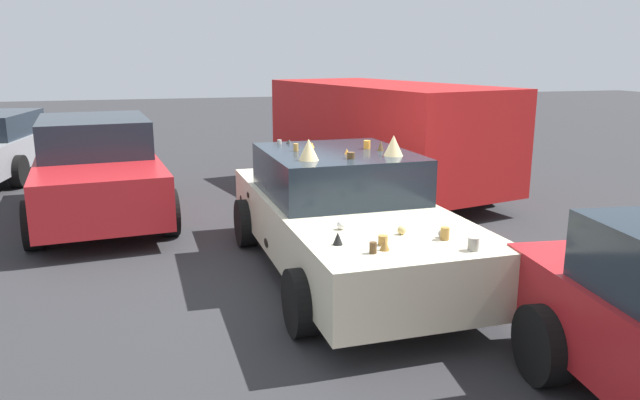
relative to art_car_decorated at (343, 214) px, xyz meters
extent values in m
plane|color=#2D2D30|center=(-0.07, 0.00, -0.69)|extent=(60.00, 60.00, 0.00)
cube|color=beige|center=(-0.07, 0.00, -0.12)|extent=(4.53, 1.88, 0.61)
cube|color=#1E2833|center=(0.25, 0.01, 0.44)|extent=(1.91, 1.68, 0.51)
cylinder|color=black|center=(-1.44, -0.94, -0.38)|extent=(0.63, 0.24, 0.63)
cylinder|color=black|center=(-1.49, 0.87, -0.38)|extent=(0.63, 0.24, 0.63)
cylinder|color=black|center=(1.34, -0.88, -0.38)|extent=(0.63, 0.24, 0.63)
cylinder|color=black|center=(1.30, 0.94, -0.38)|extent=(0.63, 0.24, 0.63)
ellipsoid|color=black|center=(1.75, -0.85, 0.01)|extent=(0.20, 0.02, 0.13)
ellipsoid|color=black|center=(0.08, 0.89, -0.30)|extent=(0.20, 0.02, 0.10)
ellipsoid|color=black|center=(-0.57, -0.91, -0.02)|extent=(0.11, 0.02, 0.13)
ellipsoid|color=black|center=(1.62, -0.85, -0.27)|extent=(0.17, 0.02, 0.12)
ellipsoid|color=black|center=(1.74, 0.94, -0.16)|extent=(0.11, 0.02, 0.10)
ellipsoid|color=black|center=(1.17, 0.92, 0.03)|extent=(0.14, 0.02, 0.08)
ellipsoid|color=black|center=(1.23, -0.86, -0.05)|extent=(0.14, 0.02, 0.14)
ellipsoid|color=black|center=(0.99, -0.87, -0.15)|extent=(0.19, 0.02, 0.15)
cylinder|color=gray|center=(-2.10, -0.48, 0.24)|extent=(0.12, 0.12, 0.11)
sphere|color=#A87A38|center=(-1.92, -0.59, 0.21)|extent=(0.05, 0.05, 0.05)
cylinder|color=#A87A38|center=(-1.75, 0.20, 0.23)|extent=(0.10, 0.10, 0.08)
cone|color=#A87A38|center=(-1.90, 0.24, 0.24)|extent=(0.11, 0.11, 0.11)
cylinder|color=#A87A38|center=(-1.76, -0.39, 0.24)|extent=(0.10, 0.10, 0.11)
sphere|color=silver|center=(-1.20, 0.41, 0.23)|extent=(0.09, 0.09, 0.09)
cylinder|color=#51381E|center=(-1.95, 0.36, 0.24)|extent=(0.08, 0.08, 0.10)
sphere|color=gray|center=(-1.69, -0.39, 0.22)|extent=(0.07, 0.07, 0.07)
cone|color=black|center=(-1.64, 0.58, 0.24)|extent=(0.12, 0.12, 0.11)
sphere|color=tan|center=(-1.50, -0.08, 0.23)|extent=(0.08, 0.08, 0.08)
cylinder|color=gray|center=(0.97, 0.54, 0.73)|extent=(0.07, 0.07, 0.05)
cylinder|color=orange|center=(0.31, -0.39, 0.75)|extent=(0.11, 0.11, 0.10)
cone|color=orange|center=(-0.01, -0.03, 0.73)|extent=(0.08, 0.08, 0.06)
cone|color=black|center=(0.97, 0.41, 0.73)|extent=(0.09, 0.09, 0.05)
cylinder|color=#51381E|center=(-0.31, 0.02, 0.74)|extent=(0.12, 0.12, 0.07)
cone|color=orange|center=(0.59, 0.22, 0.73)|extent=(0.07, 0.07, 0.07)
cone|color=#51381E|center=(0.12, -0.49, 0.76)|extent=(0.08, 0.08, 0.12)
cylinder|color=#A87A38|center=(0.36, 0.47, 0.75)|extent=(0.07, 0.07, 0.09)
cone|color=#D8BC7F|center=(-0.26, -0.49, 0.82)|extent=(0.22, 0.22, 0.23)
cone|color=#D8BC7F|center=(-0.28, 0.48, 0.82)|extent=(0.22, 0.22, 0.23)
cube|color=#B21919|center=(3.76, -1.95, 0.45)|extent=(5.36, 3.17, 1.68)
cube|color=#1E2833|center=(5.47, -1.55, 0.79)|extent=(0.54, 1.81, 0.60)
cylinder|color=black|center=(4.98, -0.57, -0.33)|extent=(0.76, 0.40, 0.72)
cylinder|color=black|center=(5.47, -2.64, -0.33)|extent=(0.76, 0.40, 0.72)
cylinder|color=black|center=(2.05, -1.26, -0.33)|extent=(0.76, 0.40, 0.72)
cylinder|color=black|center=(2.54, -3.33, -0.33)|extent=(0.76, 0.40, 0.72)
cube|color=red|center=(3.31, 2.91, -0.06)|extent=(4.50, 2.14, 0.71)
cube|color=#1E2833|center=(3.57, 2.93, 0.57)|extent=(2.26, 1.78, 0.54)
cylinder|color=black|center=(2.06, 1.90, -0.36)|extent=(0.68, 0.29, 0.66)
cylinder|color=black|center=(1.88, 3.64, -0.36)|extent=(0.68, 0.29, 0.66)
cylinder|color=black|center=(4.74, 2.17, -0.36)|extent=(0.68, 0.29, 0.66)
cylinder|color=black|center=(4.56, 3.91, -0.36)|extent=(0.68, 0.29, 0.66)
cylinder|color=black|center=(8.90, 4.11, -0.38)|extent=(0.65, 0.32, 0.62)
cylinder|color=black|center=(6.10, 4.56, -0.38)|extent=(0.65, 0.32, 0.62)
cylinder|color=black|center=(-2.79, -0.73, -0.38)|extent=(0.65, 0.29, 0.63)
camera|label=1|loc=(-6.48, 2.09, 1.80)|focal=34.29mm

